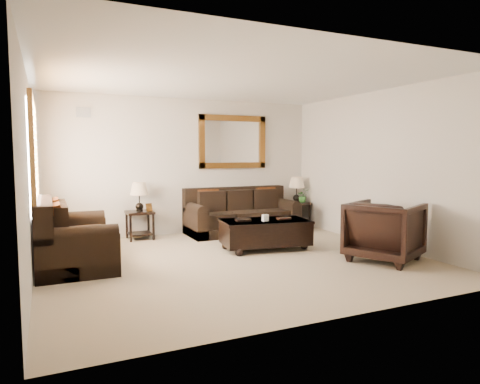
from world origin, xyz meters
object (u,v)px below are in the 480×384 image
end_table_right (296,194)px  end_table_left (139,202)px  coffee_table (265,231)px  loveseat (70,242)px  armchair (385,228)px  sofa (241,216)px

end_table_right → end_table_left: bearing=179.9°
coffee_table → loveseat: bearing=-174.6°
coffee_table → armchair: bearing=-40.0°
loveseat → end_table_left: (1.30, 1.54, 0.34)m
end_table_left → end_table_right: size_ratio=0.98×
loveseat → end_table_right: bearing=-72.0°
coffee_table → armchair: 1.92m
end_table_left → coffee_table: end_table_left is taller
coffee_table → armchair: size_ratio=1.57×
sofa → coffee_table: 1.58m
end_table_left → end_table_right: (3.43, -0.01, 0.02)m
sofa → end_table_right: 1.47m
end_table_left → end_table_right: bearing=-0.1°
end_table_left → armchair: end_table_left is taller
loveseat → end_table_right: (4.73, 1.53, 0.36)m
sofa → end_table_left: 2.06m
sofa → loveseat: size_ratio=1.29×
end_table_left → coffee_table: (1.75, -1.71, -0.39)m
coffee_table → end_table_right: bearing=54.1°
armchair → end_table_right: bearing=-33.6°
sofa → end_table_right: end_table_right is taller
sofa → end_table_left: end_table_left is taller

